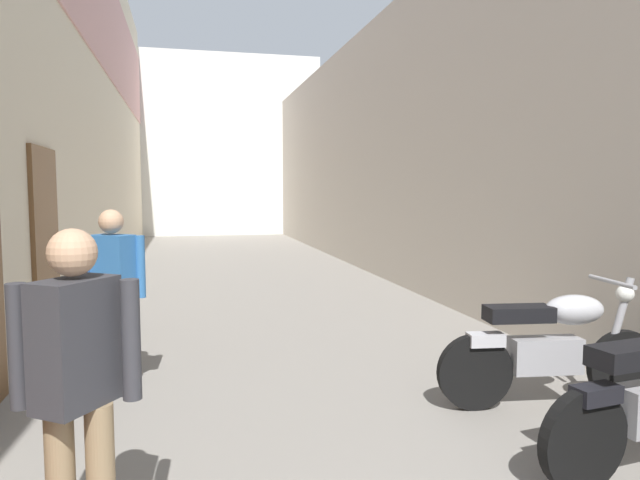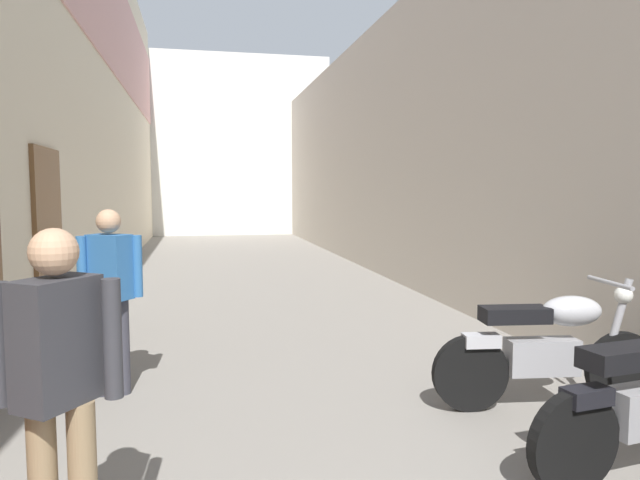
{
  "view_description": "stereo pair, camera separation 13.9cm",
  "coord_description": "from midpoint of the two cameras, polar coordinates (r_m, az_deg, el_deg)",
  "views": [
    {
      "loc": [
        -1.11,
        0.96,
        1.73
      ],
      "look_at": [
        0.34,
        7.07,
        1.17
      ],
      "focal_mm": 31.92,
      "sensor_mm": 36.0,
      "label": 1
    },
    {
      "loc": [
        -0.98,
        0.93,
        1.73
      ],
      "look_at": [
        0.34,
        7.07,
        1.17
      ],
      "focal_mm": 31.92,
      "sensor_mm": 36.0,
      "label": 2
    }
  ],
  "objects": [
    {
      "name": "ground_plane",
      "position": [
        8.81,
        -5.11,
        -6.31
      ],
      "size": [
        39.04,
        39.04,
        0.0
      ],
      "primitive_type": "plane",
      "color": "gray"
    },
    {
      "name": "building_left",
      "position": [
        10.86,
        -22.27,
        15.32
      ],
      "size": [
        0.45,
        23.04,
        7.42
      ],
      "color": "beige",
      "rests_on": "ground"
    },
    {
      "name": "building_right",
      "position": [
        11.3,
        8.19,
        9.3
      ],
      "size": [
        0.45,
        23.04,
        5.16
      ],
      "color": "beige",
      "rests_on": "ground"
    },
    {
      "name": "building_far_end",
      "position": [
        23.19,
        -9.64,
        9.22
      ],
      "size": [
        8.3,
        2.0,
        6.91
      ],
      "primitive_type": "cube",
      "color": "silver",
      "rests_on": "ground"
    },
    {
      "name": "motorcycle_fourth",
      "position": [
        4.92,
        22.77,
        -9.79
      ],
      "size": [
        1.85,
        0.58,
        1.04
      ],
      "color": "black",
      "rests_on": "ground"
    },
    {
      "name": "pedestrian_mid_alley",
      "position": [
        2.69,
        -23.31,
        -12.9
      ],
      "size": [
        0.52,
        0.39,
        1.57
      ],
      "color": "#8C7251",
      "rests_on": "ground"
    },
    {
      "name": "pedestrian_further_down",
      "position": [
        5.05,
        -19.51,
        -4.51
      ],
      "size": [
        0.52,
        0.36,
        1.57
      ],
      "color": "#383842",
      "rests_on": "ground"
    }
  ]
}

